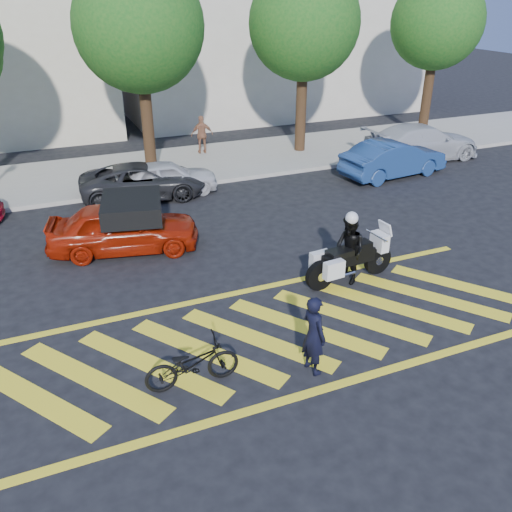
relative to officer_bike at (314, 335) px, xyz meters
name	(u,v)px	position (x,y,z in m)	size (l,w,h in m)	color
ground	(283,332)	(0.03, 1.33, -0.80)	(90.00, 90.00, 0.00)	black
sidewalk	(152,169)	(0.03, 13.33, -0.72)	(60.00, 5.00, 0.15)	#9E998E
crosswalk	(282,333)	(-0.01, 1.33, -0.79)	(12.33, 4.00, 0.01)	yellow
building_right	(269,6)	(9.03, 22.33, 4.70)	(16.00, 8.00, 11.00)	beige
tree_center	(143,31)	(0.16, 13.39, 4.30)	(4.60, 4.60, 7.56)	black
tree_right	(306,27)	(6.66, 13.39, 4.25)	(4.40, 4.40, 7.41)	black
tree_far_right	(438,26)	(13.16, 13.39, 4.15)	(4.00, 4.00, 7.10)	black
officer_bike	(314,335)	(0.00, 0.00, 0.00)	(0.58, 0.38, 1.60)	black
bicycle	(192,364)	(-2.19, 0.48, -0.34)	(0.61, 1.74, 0.91)	black
police_motorcycle	(349,259)	(2.44, 2.71, -0.20)	(2.48, 0.83, 1.09)	black
officer_moto	(349,250)	(2.42, 2.72, 0.05)	(0.82, 0.64, 1.69)	black
red_convertible	(123,228)	(-2.26, 6.58, -0.12)	(1.61, 4.00, 1.36)	#991907
parked_mid_left	(143,181)	(-0.87, 10.53, -0.21)	(1.94, 4.20, 1.17)	black
parked_mid_right	(166,178)	(-0.07, 10.53, -0.20)	(1.41, 3.51, 1.20)	silver
parked_right	(393,159)	(8.33, 9.13, -0.11)	(1.46, 4.18, 1.38)	navy
parked_far_right	(422,142)	(10.73, 10.53, -0.07)	(2.04, 5.02, 1.46)	#B7B9BF
pedestrian_right	(202,135)	(2.52, 14.49, 0.14)	(0.92, 0.38, 1.57)	#9F6548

